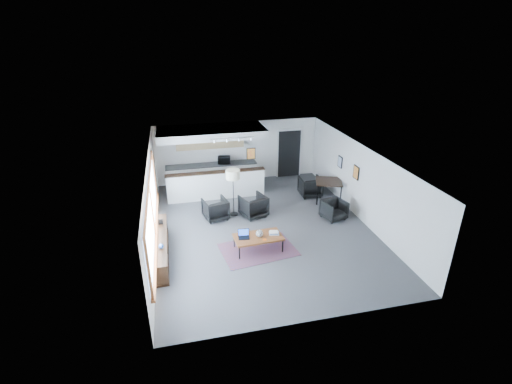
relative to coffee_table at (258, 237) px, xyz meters
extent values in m
cube|color=#49494C|center=(0.47, 1.29, -0.44)|extent=(7.00, 9.00, 0.01)
cube|color=white|center=(0.47, 1.29, 2.17)|extent=(7.00, 9.00, 0.01)
cube|color=silver|center=(0.47, 5.80, 0.86)|extent=(7.00, 0.01, 2.60)
cube|color=silver|center=(0.47, -3.21, 0.86)|extent=(7.00, 0.01, 2.60)
cube|color=silver|center=(-3.04, 1.29, 0.86)|extent=(0.01, 9.00, 2.60)
cube|color=silver|center=(3.97, 1.29, 0.86)|extent=(0.01, 9.00, 2.60)
cube|color=#8CBFFF|center=(-3.00, 0.39, 1.06)|extent=(0.02, 5.80, 1.55)
cube|color=brown|center=(-2.97, 0.39, 0.26)|extent=(0.10, 5.95, 0.06)
cube|color=brown|center=(-2.98, 0.39, 1.86)|extent=(0.06, 5.95, 0.06)
cube|color=brown|center=(-2.98, -2.51, 1.06)|extent=(0.06, 0.06, 1.60)
cube|color=brown|center=(-2.98, 0.39, 1.06)|extent=(0.06, 0.06, 1.60)
cube|color=brown|center=(-2.98, 3.29, 1.06)|extent=(0.06, 0.06, 1.60)
cube|color=black|center=(-2.83, 0.29, 0.18)|extent=(0.35, 3.00, 0.05)
cube|color=black|center=(-2.83, 0.29, -0.39)|extent=(0.35, 3.00, 0.05)
cube|color=black|center=(-2.83, -1.16, -0.11)|extent=(0.33, 0.04, 0.55)
cube|color=black|center=(-2.83, 0.29, -0.11)|extent=(0.33, 0.04, 0.55)
cube|color=black|center=(-2.83, 1.74, -0.11)|extent=(0.33, 0.04, 0.55)
cube|color=#3359A5|center=(-2.83, -1.01, -0.26)|extent=(0.18, 0.04, 0.20)
cube|color=silver|center=(-2.83, -0.84, -0.25)|extent=(0.18, 0.04, 0.22)
cube|color=maroon|center=(-2.83, -0.67, -0.24)|extent=(0.18, 0.04, 0.24)
cube|color=black|center=(-2.83, -0.50, -0.26)|extent=(0.18, 0.04, 0.20)
cube|color=#3359A5|center=(-2.83, -0.33, -0.25)|extent=(0.18, 0.04, 0.22)
cube|color=silver|center=(-2.83, -0.16, -0.24)|extent=(0.18, 0.04, 0.24)
cube|color=maroon|center=(-2.83, 0.01, -0.26)|extent=(0.18, 0.04, 0.20)
cube|color=black|center=(-2.83, 0.18, -0.25)|extent=(0.18, 0.04, 0.22)
cube|color=#3359A5|center=(-2.83, 0.35, -0.24)|extent=(0.18, 0.03, 0.24)
cube|color=silver|center=(-2.83, 0.52, -0.26)|extent=(0.18, 0.03, 0.20)
cube|color=maroon|center=(-2.83, 0.69, -0.25)|extent=(0.18, 0.03, 0.22)
cube|color=black|center=(-2.83, 0.86, -0.24)|extent=(0.18, 0.04, 0.24)
cube|color=black|center=(-2.83, 1.09, 0.30)|extent=(0.14, 0.02, 0.18)
sphere|color=#264C99|center=(-2.81, -0.31, 0.28)|extent=(0.14, 0.14, 0.14)
cube|color=white|center=(-0.73, 3.99, 0.11)|extent=(3.80, 0.25, 1.10)
cube|color=black|center=(-0.73, 3.99, 0.67)|extent=(3.85, 0.32, 0.04)
cube|color=white|center=(-0.73, 5.44, 0.01)|extent=(3.80, 0.60, 0.90)
cube|color=#2D2D2D|center=(-0.73, 5.44, 0.47)|extent=(3.82, 0.62, 0.04)
cube|color=tan|center=(-0.73, 5.59, 1.51)|extent=(2.80, 0.35, 0.70)
cube|color=white|center=(-0.73, 4.89, 2.01)|extent=(4.20, 1.80, 0.30)
cube|color=black|center=(0.67, 4.00, 1.31)|extent=(0.35, 0.03, 0.45)
cube|color=orange|center=(0.67, 3.99, 1.31)|extent=(0.30, 0.01, 0.40)
cube|color=black|center=(2.77, 5.71, 0.61)|extent=(1.00, 0.12, 2.10)
cube|color=white|center=(2.25, 5.72, 0.61)|extent=(0.06, 0.10, 2.10)
cube|color=white|center=(3.29, 5.72, 0.61)|extent=(0.06, 0.10, 2.10)
cube|color=white|center=(2.77, 5.72, 1.68)|extent=(1.10, 0.10, 0.06)
cube|color=silver|center=(-0.13, 3.49, 2.12)|extent=(1.60, 0.04, 0.04)
cylinder|color=silver|center=(-0.78, 3.49, 2.04)|extent=(0.07, 0.07, 0.09)
cylinder|color=silver|center=(-0.33, 3.49, 2.04)|extent=(0.07, 0.07, 0.09)
cylinder|color=silver|center=(0.12, 3.49, 2.04)|extent=(0.07, 0.07, 0.09)
cylinder|color=silver|center=(0.57, 3.49, 2.04)|extent=(0.07, 0.07, 0.09)
cube|color=black|center=(3.94, 1.69, 1.11)|extent=(0.03, 0.38, 0.48)
cube|color=orange|center=(3.92, 1.69, 1.11)|extent=(0.00, 0.32, 0.42)
cube|color=black|center=(3.94, 2.99, 1.06)|extent=(0.03, 0.34, 0.44)
cube|color=#859FC5|center=(3.92, 2.99, 1.06)|extent=(0.00, 0.28, 0.38)
cube|color=#532F41|center=(0.00, 0.00, -0.43)|extent=(2.38, 1.78, 0.01)
cube|color=brown|center=(0.00, 0.00, 0.01)|extent=(1.49, 0.86, 0.06)
cube|color=black|center=(-0.65, -0.37, -0.23)|extent=(0.04, 0.04, 0.42)
cube|color=black|center=(-0.68, 0.29, -0.23)|extent=(0.04, 0.04, 0.42)
cube|color=black|center=(0.68, -0.29, -0.23)|extent=(0.04, 0.04, 0.42)
cube|color=black|center=(0.65, 0.37, -0.23)|extent=(0.04, 0.04, 0.42)
cube|color=black|center=(0.02, -0.33, -0.03)|extent=(1.38, 0.11, 0.03)
cube|color=black|center=(-0.02, 0.33, -0.03)|extent=(1.38, 0.11, 0.03)
cube|color=black|center=(-0.44, 0.01, 0.04)|extent=(0.35, 0.28, 0.02)
cube|color=black|center=(-0.42, 0.12, 0.16)|extent=(0.33, 0.10, 0.22)
cube|color=blue|center=(-0.42, 0.12, 0.16)|extent=(0.30, 0.08, 0.19)
sphere|color=gray|center=(0.03, -0.03, 0.15)|extent=(0.22, 0.22, 0.22)
cube|color=silver|center=(0.50, 0.03, 0.05)|extent=(0.35, 0.30, 0.04)
cube|color=#3359A5|center=(0.50, 0.03, 0.09)|extent=(0.31, 0.27, 0.03)
cube|color=silver|center=(0.49, 0.01, 0.12)|extent=(0.29, 0.25, 0.03)
cube|color=#E5590C|center=(0.14, -0.22, 0.04)|extent=(0.11, 0.11, 0.01)
imported|color=black|center=(-0.99, 2.32, -0.03)|extent=(0.94, 0.90, 0.81)
imported|color=black|center=(0.35, 2.23, -0.01)|extent=(1.04, 1.00, 0.85)
cylinder|color=black|center=(-0.32, 2.47, -0.42)|extent=(0.37, 0.37, 0.03)
cylinder|color=black|center=(-0.32, 2.47, 0.32)|extent=(0.03, 0.03, 1.45)
cylinder|color=#F3EDC8|center=(-0.32, 2.47, 1.12)|extent=(0.61, 0.61, 0.32)
cube|color=black|center=(3.47, 2.83, 0.36)|extent=(1.24, 1.24, 0.04)
cylinder|color=black|center=(2.92, 2.56, -0.05)|extent=(0.05, 0.05, 0.78)
cylinder|color=black|center=(3.20, 3.38, -0.05)|extent=(0.05, 0.05, 0.78)
cylinder|color=black|center=(3.73, 2.28, -0.05)|extent=(0.05, 0.05, 0.78)
cylinder|color=black|center=(4.02, 3.10, -0.05)|extent=(0.05, 0.05, 0.78)
imported|color=black|center=(3.06, 1.35, -0.11)|extent=(0.77, 0.74, 0.65)
imported|color=black|center=(2.96, 3.44, -0.08)|extent=(0.73, 0.68, 0.72)
imported|color=black|center=(-0.19, 5.44, 0.67)|extent=(0.57, 0.37, 0.36)
camera|label=1|loc=(-2.23, -9.35, 5.77)|focal=26.00mm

